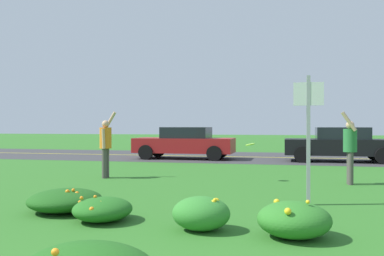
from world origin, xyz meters
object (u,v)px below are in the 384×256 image
(person_thrower_orange_shirt, at_px, (106,143))
(car_black_center_left, at_px, (340,144))
(frisbee_lime, at_px, (250,144))
(sign_post_near_path, at_px, (308,126))
(car_red_center_right, at_px, (185,143))
(person_catcher_green_shirt, at_px, (350,146))

(person_thrower_orange_shirt, relative_size, car_black_center_left, 0.43)
(frisbee_lime, height_order, car_black_center_left, car_black_center_left)
(sign_post_near_path, relative_size, car_red_center_right, 0.55)
(car_red_center_right, bearing_deg, frisbee_lime, -62.95)
(person_catcher_green_shirt, bearing_deg, frisbee_lime, 178.52)
(frisbee_lime, xyz_separation_m, car_black_center_left, (3.12, 7.12, -0.26))
(frisbee_lime, bearing_deg, sign_post_near_path, -66.49)
(frisbee_lime, relative_size, car_black_center_left, 0.06)
(person_thrower_orange_shirt, height_order, car_red_center_right, person_thrower_orange_shirt)
(person_catcher_green_shirt, xyz_separation_m, frisbee_lime, (-2.56, 0.07, 0.02))
(car_black_center_left, height_order, car_red_center_right, same)
(sign_post_near_path, height_order, person_catcher_green_shirt, sign_post_near_path)
(sign_post_near_path, distance_m, person_thrower_orange_shirt, 6.31)
(person_thrower_orange_shirt, xyz_separation_m, frisbee_lime, (4.14, 0.25, -0.01))
(sign_post_near_path, height_order, car_black_center_left, sign_post_near_path)
(person_catcher_green_shirt, height_order, car_red_center_right, person_catcher_green_shirt)
(sign_post_near_path, bearing_deg, person_thrower_orange_shirt, 151.83)
(frisbee_lime, bearing_deg, car_black_center_left, 66.36)
(car_red_center_right, bearing_deg, car_black_center_left, 0.00)
(person_thrower_orange_shirt, distance_m, car_red_center_right, 7.40)
(sign_post_near_path, height_order, person_thrower_orange_shirt, sign_post_near_path)
(sign_post_near_path, xyz_separation_m, person_catcher_green_shirt, (1.16, 3.16, -0.51))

